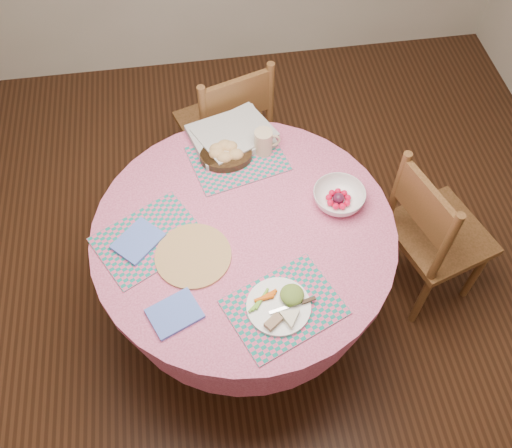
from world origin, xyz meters
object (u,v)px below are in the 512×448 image
at_px(dinner_plate, 281,307).
at_px(latte_mug, 264,142).
at_px(wicker_trivet, 193,256).
at_px(bread_bowl, 225,153).
at_px(dining_table, 245,255).
at_px(chair_right, 433,233).
at_px(chair_back, 228,127).
at_px(fruit_bowl, 339,198).

height_order(dinner_plate, latte_mug, latte_mug).
bearing_deg(dinner_plate, wicker_trivet, 137.28).
bearing_deg(latte_mug, wicker_trivet, -125.63).
bearing_deg(bread_bowl, dining_table, -86.14).
bearing_deg(chair_right, wicker_trivet, 79.38).
height_order(chair_right, bread_bowl, chair_right).
height_order(chair_back, dinner_plate, chair_back).
xyz_separation_m(dining_table, fruit_bowl, (0.41, 0.08, 0.23)).
height_order(dining_table, wicker_trivet, wicker_trivet).
height_order(dining_table, fruit_bowl, fruit_bowl).
xyz_separation_m(wicker_trivet, fruit_bowl, (0.62, 0.18, 0.03)).
xyz_separation_m(chair_back, bread_bowl, (-0.05, -0.46, 0.30)).
bearing_deg(bread_bowl, latte_mug, 5.81).
bearing_deg(fruit_bowl, chair_back, 116.33).
distance_m(chair_back, bread_bowl, 0.55).
bearing_deg(bread_bowl, dinner_plate, -81.55).
bearing_deg(chair_back, dining_table, 69.77).
xyz_separation_m(chair_right, chair_back, (-0.85, 0.81, 0.01)).
bearing_deg(latte_mug, bread_bowl, -174.19).
relative_size(chair_right, dinner_plate, 3.69).
distance_m(wicker_trivet, fruit_bowl, 0.65).
height_order(chair_back, latte_mug, chair_back).
bearing_deg(chair_back, latte_mug, 86.72).
relative_size(chair_right, latte_mug, 7.78).
bearing_deg(chair_back, dinner_plate, 74.42).
height_order(dinner_plate, fruit_bowl, fruit_bowl).
distance_m(chair_right, dinner_plate, 0.94).
bearing_deg(dining_table, chair_back, 88.10).
xyz_separation_m(dining_table, chair_back, (0.03, 0.85, -0.07)).
bearing_deg(wicker_trivet, latte_mug, 54.37).
relative_size(chair_back, bread_bowl, 4.03).
bearing_deg(bread_bowl, chair_right, -21.15).
height_order(wicker_trivet, latte_mug, latte_mug).
height_order(dining_table, latte_mug, latte_mug).
bearing_deg(wicker_trivet, chair_right, 6.99).
distance_m(chair_back, latte_mug, 0.56).
height_order(chair_right, wicker_trivet, chair_right).
xyz_separation_m(chair_right, bread_bowl, (-0.90, 0.35, 0.31)).
distance_m(chair_back, fruit_bowl, 0.91).
relative_size(chair_right, bread_bowl, 3.96).
xyz_separation_m(dining_table, dinner_plate, (0.09, -0.37, 0.22)).
xyz_separation_m(chair_right, latte_mug, (-0.73, 0.37, 0.34)).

